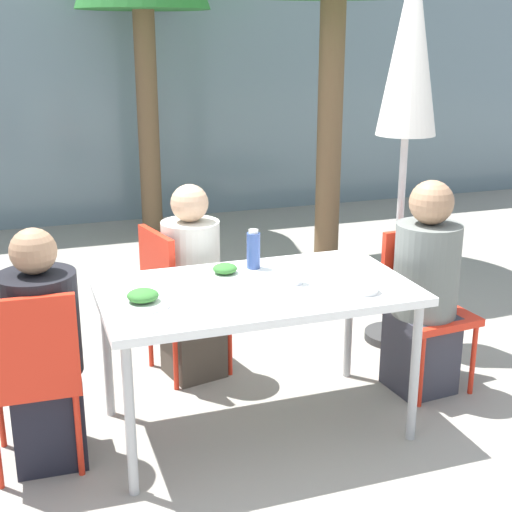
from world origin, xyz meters
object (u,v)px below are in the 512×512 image
(bottle, at_px, (253,250))
(drinking_cup, at_px, (295,274))
(salad_bowl, at_px, (363,287))
(closed_umbrella, at_px, (410,62))
(person_left, at_px, (43,356))
(person_far, at_px, (192,288))
(person_right, at_px, (425,294))
(chair_left, at_px, (32,368))
(chair_right, at_px, (422,297))
(chair_far, at_px, (175,292))

(bottle, distance_m, drinking_cup, 0.31)
(salad_bowl, bearing_deg, closed_umbrella, 52.15)
(person_left, xyz_separation_m, person_far, (0.83, 0.62, 0.01))
(person_right, xyz_separation_m, drinking_cup, (-0.79, -0.11, 0.24))
(chair_left, bearing_deg, chair_right, 8.20)
(person_left, distance_m, drinking_cup, 1.20)
(person_left, relative_size, salad_bowl, 7.73)
(person_right, bearing_deg, closed_umbrella, -112.53)
(chair_right, height_order, person_far, person_far)
(chair_right, relative_size, person_right, 0.74)
(chair_right, distance_m, salad_bowl, 0.76)
(chair_far, bearing_deg, person_left, -61.21)
(person_left, distance_m, person_right, 1.96)
(person_far, xyz_separation_m, salad_bowl, (0.59, -0.89, 0.24))
(chair_far, bearing_deg, closed_umbrella, 78.24)
(chair_far, relative_size, bottle, 4.28)
(chair_left, distance_m, person_right, 2.02)
(person_right, height_order, salad_bowl, person_right)
(closed_umbrella, xyz_separation_m, drinking_cup, (-0.98, -0.74, -0.93))
(chair_left, relative_size, drinking_cup, 8.99)
(chair_left, height_order, person_left, person_left)
(salad_bowl, bearing_deg, person_right, 30.52)
(person_left, bearing_deg, closed_umbrella, 19.71)
(chair_left, relative_size, salad_bowl, 6.05)
(person_left, bearing_deg, person_right, 3.75)
(person_right, xyz_separation_m, person_far, (-1.13, 0.57, -0.03))
(chair_far, bearing_deg, person_far, 58.10)
(chair_left, xyz_separation_m, closed_umbrella, (2.21, 0.76, 1.22))
(chair_left, distance_m, person_far, 1.13)
(chair_left, xyz_separation_m, person_left, (0.05, 0.08, 0.01))
(person_far, distance_m, bottle, 0.55)
(person_right, relative_size, person_far, 1.05)
(chair_right, relative_size, bottle, 4.28)
(chair_far, xyz_separation_m, bottle, (0.32, -0.42, 0.33))
(closed_umbrella, bearing_deg, chair_right, -105.64)
(chair_left, xyz_separation_m, person_far, (0.88, 0.70, 0.02))
(chair_left, relative_size, person_left, 0.78)
(chair_left, relative_size, person_far, 0.78)
(chair_left, relative_size, chair_far, 1.00)
(chair_left, bearing_deg, drinking_cup, 3.10)
(person_far, bearing_deg, chair_left, -64.20)
(chair_left, xyz_separation_m, drinking_cup, (1.22, 0.02, 0.29))
(chair_far, bearing_deg, chair_right, 54.94)
(person_far, xyz_separation_m, drinking_cup, (0.34, -0.68, 0.26))
(person_left, xyz_separation_m, drinking_cup, (1.17, -0.06, 0.27))
(chair_right, xyz_separation_m, person_right, (-0.04, -0.08, 0.05))
(person_far, distance_m, drinking_cup, 0.81)
(chair_far, xyz_separation_m, closed_umbrella, (1.41, 0.02, 1.22))
(bottle, distance_m, salad_bowl, 0.62)
(person_far, bearing_deg, drinking_cup, 13.60)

